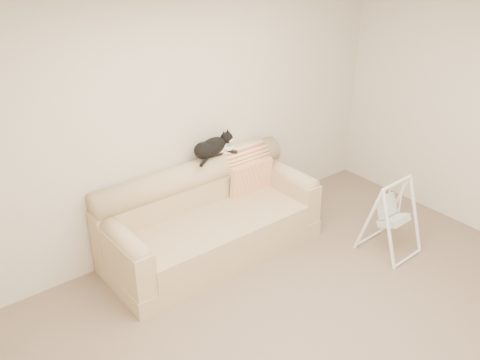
{
  "coord_description": "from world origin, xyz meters",
  "views": [
    {
      "loc": [
        -2.65,
        -2.21,
        3.18
      ],
      "look_at": [
        0.1,
        1.27,
        0.9
      ],
      "focal_mm": 40.0,
      "sensor_mm": 36.0,
      "label": 1
    }
  ],
  "objects_px": {
    "remote_a": "(214,155)",
    "remote_b": "(229,152)",
    "tuxedo_cat": "(213,147)",
    "baby_swing": "(392,216)",
    "sofa": "(208,220)"
  },
  "relations": [
    {
      "from": "remote_a",
      "to": "sofa",
      "type": "bearing_deg",
      "value": -137.41
    },
    {
      "from": "remote_a",
      "to": "remote_b",
      "type": "bearing_deg",
      "value": -9.73
    },
    {
      "from": "remote_a",
      "to": "remote_b",
      "type": "relative_size",
      "value": 1.15
    },
    {
      "from": "tuxedo_cat",
      "to": "remote_b",
      "type": "bearing_deg",
      "value": -7.25
    },
    {
      "from": "sofa",
      "to": "baby_swing",
      "type": "height_order",
      "value": "sofa"
    },
    {
      "from": "tuxedo_cat",
      "to": "sofa",
      "type": "bearing_deg",
      "value": -136.42
    },
    {
      "from": "remote_b",
      "to": "baby_swing",
      "type": "bearing_deg",
      "value": -53.62
    },
    {
      "from": "baby_swing",
      "to": "sofa",
      "type": "bearing_deg",
      "value": 141.43
    },
    {
      "from": "baby_swing",
      "to": "remote_b",
      "type": "bearing_deg",
      "value": 126.38
    },
    {
      "from": "remote_b",
      "to": "baby_swing",
      "type": "height_order",
      "value": "remote_b"
    },
    {
      "from": "remote_a",
      "to": "remote_b",
      "type": "xyz_separation_m",
      "value": [
        0.18,
        -0.03,
        -0.0
      ]
    },
    {
      "from": "remote_a",
      "to": "remote_b",
      "type": "distance_m",
      "value": 0.18
    },
    {
      "from": "sofa",
      "to": "baby_swing",
      "type": "bearing_deg",
      "value": -38.57
    },
    {
      "from": "tuxedo_cat",
      "to": "baby_swing",
      "type": "relative_size",
      "value": 0.7
    },
    {
      "from": "tuxedo_cat",
      "to": "remote_a",
      "type": "bearing_deg",
      "value": 21.27
    }
  ]
}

